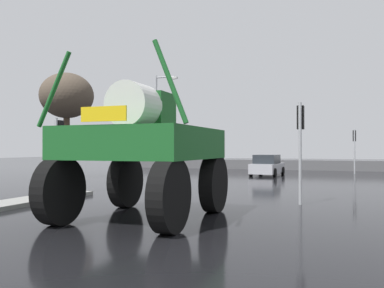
{
  "coord_description": "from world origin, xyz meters",
  "views": [
    {
      "loc": [
        5.69,
        -3.56,
        1.99
      ],
      "look_at": [
        0.72,
        10.28,
        2.14
      ],
      "focal_mm": 38.63,
      "sensor_mm": 36.0,
      "label": 1
    }
  ],
  "objects": [
    {
      "name": "roadside_barrier",
      "position": [
        0.0,
        35.02,
        0.45
      ],
      "size": [
        29.77,
        0.24,
        0.9
      ],
      "primitive_type": "cube",
      "color": "#59595B",
      "rests_on": "ground"
    },
    {
      "name": "streetlight_far_left",
      "position": [
        -7.2,
        24.71,
        4.16
      ],
      "size": [
        1.8,
        0.24,
        7.46
      ],
      "color": "#A8AAAF",
      "rests_on": "ground"
    },
    {
      "name": "traffic_signal_near_left",
      "position": [
        -5.99,
        11.56,
        2.42
      ],
      "size": [
        0.24,
        0.54,
        3.32
      ],
      "color": "#A8AAAF",
      "rests_on": "ground"
    },
    {
      "name": "traffic_signal_far_left",
      "position": [
        6.75,
        30.94,
        2.54
      ],
      "size": [
        0.24,
        0.55,
        3.48
      ],
      "color": "#A8AAAF",
      "rests_on": "ground"
    },
    {
      "name": "oversize_sprayer",
      "position": [
        0.41,
        7.04,
        1.96
      ],
      "size": [
        4.23,
        5.26,
        4.53
      ],
      "rotation": [
        0.0,
        0.0,
        1.56
      ],
      "color": "black",
      "rests_on": "ground"
    },
    {
      "name": "traffic_signal_near_right",
      "position": [
        4.37,
        11.56,
        2.63
      ],
      "size": [
        0.24,
        0.54,
        3.61
      ],
      "color": "#A8AAAF",
      "rests_on": "ground"
    },
    {
      "name": "ground_plane",
      "position": [
        0.0,
        18.0,
        0.0
      ],
      "size": [
        120.0,
        120.0,
        0.0
      ],
      "primitive_type": "plane",
      "color": "black"
    },
    {
      "name": "sedan_ahead",
      "position": [
        0.67,
        26.71,
        0.71
      ],
      "size": [
        2.12,
        4.22,
        1.52
      ],
      "rotation": [
        0.0,
        0.0,
        1.49
      ],
      "color": "#B7B7BF",
      "rests_on": "ground"
    },
    {
      "name": "bare_tree_left",
      "position": [
        -11.53,
        19.56,
        5.46
      ],
      "size": [
        3.56,
        3.56,
        7.04
      ],
      "color": "#473828",
      "rests_on": "ground"
    }
  ]
}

